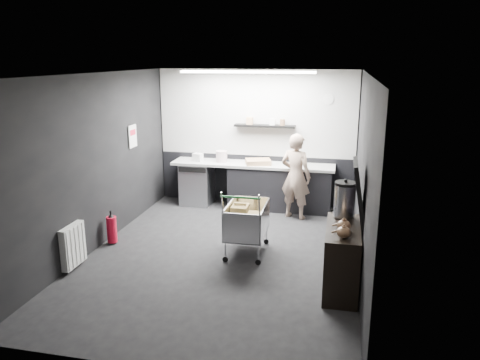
# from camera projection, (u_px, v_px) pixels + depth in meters

# --- Properties ---
(floor) EXTENTS (5.50, 5.50, 0.00)m
(floor) POSITION_uv_depth(u_px,v_px,m) (222.00, 255.00, 7.13)
(floor) COLOR black
(floor) RESTS_ON ground
(ceiling) EXTENTS (5.50, 5.50, 0.00)m
(ceiling) POSITION_uv_depth(u_px,v_px,m) (220.00, 74.00, 6.44)
(ceiling) COLOR silver
(ceiling) RESTS_ON wall_back
(wall_back) EXTENTS (5.50, 0.00, 5.50)m
(wall_back) POSITION_uv_depth(u_px,v_px,m) (256.00, 138.00, 9.38)
(wall_back) COLOR black
(wall_back) RESTS_ON floor
(wall_front) EXTENTS (5.50, 0.00, 5.50)m
(wall_front) POSITION_uv_depth(u_px,v_px,m) (144.00, 239.00, 4.19)
(wall_front) COLOR black
(wall_front) RESTS_ON floor
(wall_left) EXTENTS (0.00, 5.50, 5.50)m
(wall_left) POSITION_uv_depth(u_px,v_px,m) (96.00, 163.00, 7.20)
(wall_left) COLOR black
(wall_left) RESTS_ON floor
(wall_right) EXTENTS (0.00, 5.50, 5.50)m
(wall_right) POSITION_uv_depth(u_px,v_px,m) (363.00, 176.00, 6.37)
(wall_right) COLOR black
(wall_right) RESTS_ON floor
(kitchen_wall_panel) EXTENTS (3.95, 0.02, 1.70)m
(kitchen_wall_panel) POSITION_uv_depth(u_px,v_px,m) (256.00, 113.00, 9.24)
(kitchen_wall_panel) COLOR #B6B5B1
(kitchen_wall_panel) RESTS_ON wall_back
(dado_panel) EXTENTS (3.95, 0.02, 1.00)m
(dado_panel) POSITION_uv_depth(u_px,v_px,m) (255.00, 179.00, 9.58)
(dado_panel) COLOR black
(dado_panel) RESTS_ON wall_back
(floating_shelf) EXTENTS (1.20, 0.22, 0.04)m
(floating_shelf) POSITION_uv_depth(u_px,v_px,m) (265.00, 126.00, 9.15)
(floating_shelf) COLOR black
(floating_shelf) RESTS_ON wall_back
(wall_clock) EXTENTS (0.20, 0.03, 0.20)m
(wall_clock) POSITION_uv_depth(u_px,v_px,m) (328.00, 99.00, 8.86)
(wall_clock) COLOR silver
(wall_clock) RESTS_ON wall_back
(poster) EXTENTS (0.02, 0.30, 0.40)m
(poster) POSITION_uv_depth(u_px,v_px,m) (132.00, 136.00, 8.37)
(poster) COLOR silver
(poster) RESTS_ON wall_left
(poster_red_band) EXTENTS (0.02, 0.22, 0.10)m
(poster_red_band) POSITION_uv_depth(u_px,v_px,m) (133.00, 132.00, 8.35)
(poster_red_band) COLOR red
(poster_red_band) RESTS_ON poster
(radiator) EXTENTS (0.10, 0.50, 0.60)m
(radiator) POSITION_uv_depth(u_px,v_px,m) (73.00, 246.00, 6.59)
(radiator) COLOR silver
(radiator) RESTS_ON wall_left
(ceiling_strip) EXTENTS (2.40, 0.20, 0.04)m
(ceiling_strip) POSITION_uv_depth(u_px,v_px,m) (247.00, 72.00, 8.19)
(ceiling_strip) COLOR white
(ceiling_strip) RESTS_ON ceiling
(prep_counter) EXTENTS (3.20, 0.61, 0.90)m
(prep_counter) POSITION_uv_depth(u_px,v_px,m) (259.00, 185.00, 9.27)
(prep_counter) COLOR black
(prep_counter) RESTS_ON floor
(person) EXTENTS (0.68, 0.55, 1.60)m
(person) POSITION_uv_depth(u_px,v_px,m) (296.00, 176.00, 8.60)
(person) COLOR beige
(person) RESTS_ON floor
(shopping_cart) EXTENTS (0.58, 0.95, 1.05)m
(shopping_cart) POSITION_uv_depth(u_px,v_px,m) (247.00, 222.00, 7.10)
(shopping_cart) COLOR silver
(shopping_cart) RESTS_ON floor
(sideboard) EXTENTS (0.48, 1.13, 1.70)m
(sideboard) POSITION_uv_depth(u_px,v_px,m) (343.00, 249.00, 6.00)
(sideboard) COLOR black
(sideboard) RESTS_ON floor
(fire_extinguisher) EXTENTS (0.16, 0.16, 0.53)m
(fire_extinguisher) POSITION_uv_depth(u_px,v_px,m) (112.00, 229.00, 7.51)
(fire_extinguisher) COLOR #B20B22
(fire_extinguisher) RESTS_ON floor
(cardboard_box) EXTENTS (0.56, 0.48, 0.09)m
(cardboard_box) POSITION_uv_depth(u_px,v_px,m) (258.00, 162.00, 9.10)
(cardboard_box) COLOR tan
(cardboard_box) RESTS_ON prep_counter
(pink_tub) EXTENTS (0.22, 0.22, 0.22)m
(pink_tub) POSITION_uv_depth(u_px,v_px,m) (222.00, 156.00, 9.29)
(pink_tub) COLOR beige
(pink_tub) RESTS_ON prep_counter
(white_container) EXTENTS (0.21, 0.18, 0.16)m
(white_container) POSITION_uv_depth(u_px,v_px,m) (198.00, 157.00, 9.35)
(white_container) COLOR silver
(white_container) RESTS_ON prep_counter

